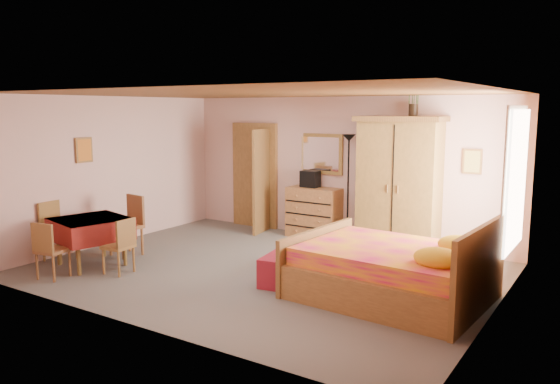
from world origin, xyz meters
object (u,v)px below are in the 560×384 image
Objects in this scene: sunflower_vase at (414,99)px; bench at (289,265)px; chair_south at (53,250)px; chair_east at (118,246)px; dining_table at (91,242)px; chest_of_drawers at (314,212)px; chair_west at (59,231)px; wardrobe at (399,184)px; chair_north at (126,226)px; floor_lamp at (348,189)px; stereo at (310,179)px; wall_mirror at (320,154)px; bed at (391,256)px.

sunflower_vase is 3.49m from bench.
chair_south is 1.01× the size of chair_east.
chest_of_drawers is at bearing 60.83° from dining_table.
sunflower_vase is at bearing 1.10° from chest_of_drawers.
chest_of_drawers is at bearing 133.83° from chair_west.
chair_west is (-4.29, -3.48, -0.67)m from wardrobe.
dining_table is (-1.95, -3.49, -0.10)m from chest_of_drawers.
chair_north reaches higher than dining_table.
chair_south is (-3.54, -4.12, -0.72)m from wardrobe.
dining_table reaches higher than bench.
floor_lamp is 3.87m from chair_north.
chair_north is (-0.01, 0.69, 0.12)m from dining_table.
stereo is 4.43m from chair_west.
chair_south is 0.88× the size of chair_west.
sunflower_vase is at bearing -45.56° from chair_east.
dining_table is (-1.84, -3.52, -0.72)m from stereo.
floor_lamp reaches higher than chair_west.
chair_west is at bearing -141.04° from sunflower_vase.
stereo reaches higher than chair_south.
stereo is 0.40× the size of chair_east.
wardrobe reaches higher than wall_mirror.
wall_mirror is 2.08m from sunflower_vase.
bed reaches higher than chair_east.
wardrobe is at bearing 72.83° from bench.
dining_table is 1.22× the size of chair_south.
bed is (1.75, -2.36, -0.43)m from floor_lamp.
wall_mirror reaches higher than chest_of_drawers.
dining_table is 0.70m from chair_north.
chest_of_drawers is 0.86m from floor_lamp.
chest_of_drawers is 0.63m from stereo.
sunflower_vase reaches higher than wardrobe.
bench is (-1.49, -0.04, -0.34)m from bed.
bench is at bearing -109.71° from sunflower_vase.
stereo is at bearing 140.50° from bed.
chest_of_drawers is 1.81× the size of sunflower_vase.
chair_west is at bearing 56.93° from chair_north.
bed is at bearing -72.54° from wardrobe.
stereo is at bearing 56.96° from chair_south.
bench is (0.95, -2.63, -1.35)m from wall_mirror.
wall_mirror is at bearing 174.30° from sunflower_vase.
chair_south is (-1.87, -4.42, -1.14)m from wall_mirror.
wardrobe is at bearing -2.70° from chest_of_drawers.
sunflower_vase is 0.56× the size of chair_north.
chair_east is at bearing -109.66° from chest_of_drawers.
chair_north is 1.05× the size of chair_west.
chair_east is (-1.28, -3.54, -0.06)m from chest_of_drawers.
chair_east is at bearing -131.58° from wardrobe.
chair_north is (-3.62, -2.72, -0.64)m from wardrobe.
floor_lamp is 2.37× the size of chair_east.
chair_north is at bearing -124.67° from chest_of_drawers.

